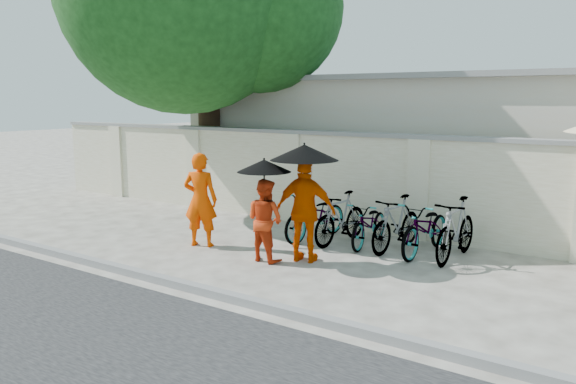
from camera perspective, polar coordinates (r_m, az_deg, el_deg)
The scene contains 16 objects.
ground at distance 9.93m, azimuth -4.66°, elevation -6.84°, with size 80.00×80.00×0.00m, color beige.
kerb at distance 8.71m, azimuth -11.76°, elevation -8.95°, with size 40.00×0.16×0.12m, color gray.
compound_wall at distance 11.86m, azimuth 8.83°, elevation 0.73°, with size 20.00×0.30×2.00m, color white.
building_behind at distance 15.00m, azimuth 18.64°, elevation 4.48°, with size 14.00×6.00×3.20m, color beige.
shade_tree at distance 14.36m, azimuth -9.17°, elevation 18.67°, with size 6.70×6.20×8.20m.
monk_left at distance 10.72m, azimuth -8.89°, elevation -0.78°, with size 0.65×0.43×1.79m, color #ED4300.
monk_center at distance 9.67m, azimuth -2.36°, elevation -2.85°, with size 0.70×0.54×1.44m, color red.
parasol_center at distance 9.42m, azimuth -2.45°, elevation 2.68°, with size 0.92×0.92×0.96m.
monk_right at distance 9.57m, azimuth 1.79°, elevation -1.88°, with size 1.05×0.44×1.80m, color #D34300.
parasol_right at distance 9.34m, azimuth 1.67°, elevation 4.04°, with size 1.15×1.15×1.01m.
bike_0 at distance 11.17m, azimuth 2.86°, elevation -2.44°, with size 0.63×1.81×0.95m, color #9F9F9F.
bike_1 at distance 10.90m, azimuth 5.35°, elevation -2.64°, with size 0.47×1.67×1.00m, color #9F9F9F.
bike_2 at distance 10.80m, azimuth 8.30°, elevation -3.22°, with size 0.57×1.63×0.86m, color #9F9F9F.
bike_3 at distance 10.54m, azimuth 10.96°, elevation -3.16°, with size 0.48×1.69×1.02m, color #9F9F9F.
bike_4 at distance 10.38m, azimuth 13.85°, elevation -3.59°, with size 0.64×1.85×0.97m, color #9F9F9F.
bike_5 at distance 10.15m, azimuth 16.70°, elevation -3.68°, with size 0.51×1.81×1.09m, color #9F9F9F.
Camera 1 is at (5.98, -7.41, 2.79)m, focal length 35.00 mm.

